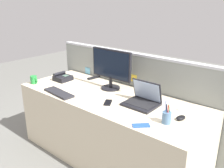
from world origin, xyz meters
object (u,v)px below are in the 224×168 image
Objects in this scene: computer_mouse_right_hand at (181,118)px; cell_phone_blue_case at (141,125)px; laptop at (143,99)px; cell_phone_black_slab at (108,103)px; pen_cup at (167,117)px; cell_phone_white_slab at (184,109)px; desk_phone at (63,78)px; tv_remote at (94,78)px; desktop_monitor at (111,67)px; keyboard_main at (59,93)px; coffee_mug at (34,80)px.

cell_phone_blue_case is at bearing -109.22° from computer_mouse_right_hand.
laptop is 2.24× the size of cell_phone_black_slab.
cell_phone_blue_case is (-0.13, -0.17, -0.05)m from pen_cup.
pen_cup is 0.34m from cell_phone_white_slab.
pen_cup is at bearing -5.90° from desk_phone.
computer_mouse_right_hand is 1.37m from tv_remote.
cell_phone_black_slab is (-0.69, -0.14, -0.01)m from computer_mouse_right_hand.
computer_mouse_right_hand is (0.93, -0.19, -0.23)m from desktop_monitor.
coffee_mug reaches higher than keyboard_main.
cell_phone_white_slab is (1.18, 0.50, -0.01)m from keyboard_main.
computer_mouse_right_hand is at bearing 102.56° from cell_phone_blue_case.
computer_mouse_right_hand is at bearing 18.95° from keyboard_main.
desktop_monitor is 0.90m from cell_phone_white_slab.
laptop is 3.07× the size of computer_mouse_right_hand.
pen_cup is 1.64× the size of coffee_mug.
computer_mouse_right_hand reaches higher than keyboard_main.
desk_phone is 0.34m from coffee_mug.
keyboard_main is 3.48× the size of coffee_mug.
desktop_monitor reaches higher than pen_cup.
cell_phone_blue_case is at bearing -34.01° from desktop_monitor.
desk_phone reaches higher than computer_mouse_right_hand.
tv_remote reaches higher than cell_phone_blue_case.
tv_remote is (0.24, 0.30, -0.02)m from desk_phone.
cell_phone_black_slab is at bearing -53.89° from desktop_monitor.
desk_phone is (-1.15, -0.04, -0.02)m from laptop.
cell_phone_white_slab is (-0.00, 0.34, -0.05)m from pen_cup.
desk_phone is 0.99× the size of pen_cup.
laptop is 0.95m from tv_remote.
cell_phone_white_slab is (1.51, 0.19, -0.03)m from desk_phone.
desktop_monitor is 0.70m from desk_phone.
pen_cup reaches higher than cell_phone_black_slab.
desktop_monitor is 0.63m from keyboard_main.
desktop_monitor is 3.75× the size of cell_phone_blue_case.
cell_phone_white_slab is 1.14× the size of coffee_mug.
desktop_monitor reaches higher than cell_phone_white_slab.
desk_phone is 0.47× the size of keyboard_main.
desk_phone is 0.90m from cell_phone_black_slab.
cell_phone_blue_case is (1.38, -0.33, -0.03)m from desk_phone.
desk_phone reaches higher than coffee_mug.
tv_remote is 0.72m from coffee_mug.
desk_phone is 1.52m from cell_phone_white_slab.
coffee_mug is at bearing -136.55° from cell_phone_blue_case.
pen_cup is 1.37× the size of cell_phone_black_slab.
cell_phone_white_slab is 1.27m from tv_remote.
laptop reaches higher than cell_phone_white_slab.
laptop is 0.34m from cell_phone_black_slab.
cell_phone_white_slab is at bearing 1.05° from desktop_monitor.
keyboard_main reaches higher than cell_phone_blue_case.
keyboard_main is at bearing -44.19° from desk_phone.
laptop is 0.38m from cell_phone_white_slab.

